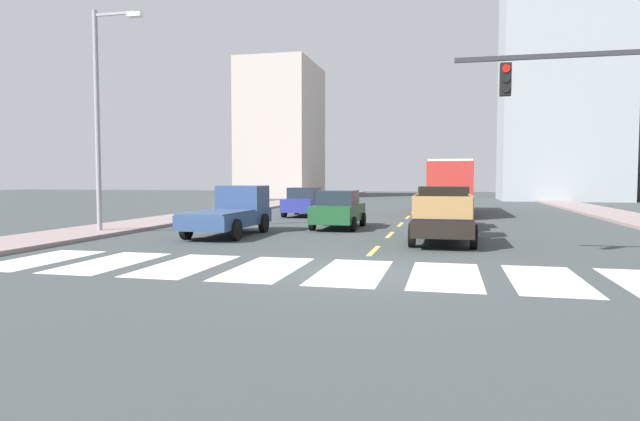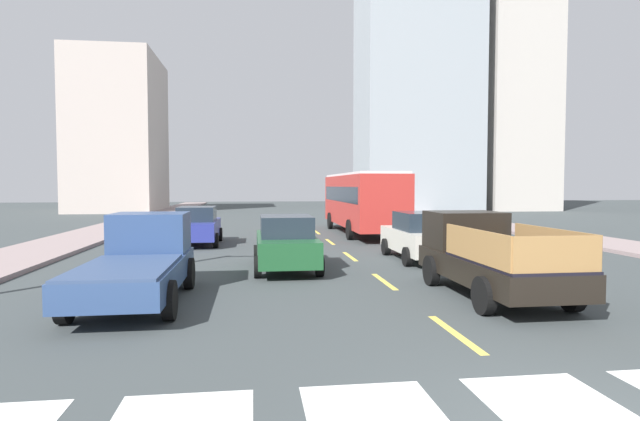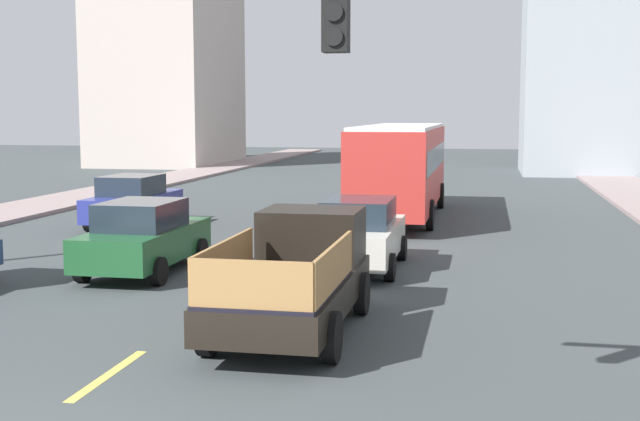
{
  "view_description": "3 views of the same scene",
  "coord_description": "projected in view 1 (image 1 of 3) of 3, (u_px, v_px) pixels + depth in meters",
  "views": [
    {
      "loc": [
        2.23,
        -13.02,
        2.29
      ],
      "look_at": [
        -2.35,
        6.64,
        1.08
      ],
      "focal_mm": 30.77,
      "sensor_mm": 36.0,
      "label": 1
    },
    {
      "loc": [
        -3.6,
        -4.64,
        2.67
      ],
      "look_at": [
        -0.96,
        15.31,
        1.67
      ],
      "focal_mm": 28.51,
      "sensor_mm": 36.0,
      "label": 2
    },
    {
      "loc": [
        5.29,
        -6.87,
        3.79
      ],
      "look_at": [
        1.86,
        10.39,
        1.7
      ],
      "focal_mm": 46.73,
      "sensor_mm": 36.0,
      "label": 3
    }
  ],
  "objects": [
    {
      "name": "city_bus",
      "position": [
        449.0,
        183.0,
        34.79
      ],
      "size": [
        2.72,
        10.8,
        3.32
      ],
      "rotation": [
        0.0,
        0.0,
        -0.01
      ],
      "color": "#B32D28",
      "rests_on": "ground"
    },
    {
      "name": "crosswalk_stripe_5",
      "position": [
        445.0,
        276.0,
        12.79
      ],
      "size": [
        1.61,
        3.84,
        0.01
      ],
      "primitive_type": "cube",
      "color": "silver",
      "rests_on": "ground"
    },
    {
      "name": "streetlight_left",
      "position": [
        101.0,
        111.0,
        22.14
      ],
      "size": [
        2.2,
        0.28,
        9.0
      ],
      "color": "gray",
      "rests_on": "ground"
    },
    {
      "name": "sedan_far",
      "position": [
        305.0,
        202.0,
        32.81
      ],
      "size": [
        2.02,
        4.4,
        1.72
      ],
      "rotation": [
        0.0,
        0.0,
        -0.03
      ],
      "color": "navy",
      "rests_on": "ground"
    },
    {
      "name": "block_mid_left",
      "position": [
        282.0,
        131.0,
        65.96
      ],
      "size": [
        8.11,
        11.68,
        15.89
      ],
      "primitive_type": "cube",
      "color": "#B8AAA1",
      "rests_on": "ground"
    },
    {
      "name": "lane_dash_5",
      "position": [
        417.0,
        208.0,
        41.49
      ],
      "size": [
        0.16,
        2.4,
        0.01
      ],
      "primitive_type": "cube",
      "color": "#E0C74C",
      "rests_on": "ground"
    },
    {
      "name": "crosswalk_stripe_3",
      "position": [
        265.0,
        269.0,
        13.8
      ],
      "size": [
        1.61,
        3.84,
        0.01
      ],
      "primitive_type": "cube",
      "color": "silver",
      "rests_on": "ground"
    },
    {
      "name": "sedan_near_left",
      "position": [
        339.0,
        209.0,
        24.86
      ],
      "size": [
        2.02,
        4.4,
        1.72
      ],
      "rotation": [
        0.0,
        0.0,
        0.0
      ],
      "color": "#1D502A",
      "rests_on": "ground"
    },
    {
      "name": "crosswalk_stripe_1",
      "position": [
        110.0,
        262.0,
        14.8
      ],
      "size": [
        1.61,
        3.84,
        0.01
      ],
      "primitive_type": "cube",
      "color": "silver",
      "rests_on": "ground"
    },
    {
      "name": "sidewalk_left",
      "position": [
        208.0,
        214.0,
        33.52
      ],
      "size": [
        3.22,
        110.0,
        0.15
      ],
      "primitive_type": "cube",
      "color": "gray",
      "rests_on": "ground"
    },
    {
      "name": "lane_dash_4",
      "position": [
        413.0,
        212.0,
        36.63
      ],
      "size": [
        0.16,
        2.4,
        0.01
      ],
      "primitive_type": "cube",
      "color": "#E0C74C",
      "rests_on": "ground"
    },
    {
      "name": "lane_dash_6",
      "position": [
        420.0,
        205.0,
        46.35
      ],
      "size": [
        0.16,
        2.4,
        0.01
      ],
      "primitive_type": "cube",
      "color": "#E0C74C",
      "rests_on": "ground"
    },
    {
      "name": "sedan_near_right",
      "position": [
        450.0,
        209.0,
        25.17
      ],
      "size": [
        2.02,
        4.4,
        1.72
      ],
      "rotation": [
        0.0,
        0.0,
        0.02
      ],
      "color": "beige",
      "rests_on": "ground"
    },
    {
      "name": "crosswalk_stripe_4",
      "position": [
        352.0,
        272.0,
        13.3
      ],
      "size": [
        1.61,
        3.84,
        0.01
      ],
      "primitive_type": "cube",
      "color": "silver",
      "rests_on": "ground"
    },
    {
      "name": "lane_dash_0",
      "position": [
        374.0,
        251.0,
        17.18
      ],
      "size": [
        0.16,
        2.4,
        0.01
      ],
      "primitive_type": "cube",
      "color": "#E0C74C",
      "rests_on": "ground"
    },
    {
      "name": "lane_dash_3",
      "position": [
        408.0,
        217.0,
        31.77
      ],
      "size": [
        0.16,
        2.4,
        0.01
      ],
      "primitive_type": "cube",
      "color": "#E0C74C",
      "rests_on": "ground"
    },
    {
      "name": "pickup_dark",
      "position": [
        232.0,
        212.0,
        22.09
      ],
      "size": [
        2.18,
        5.2,
        1.96
      ],
      "rotation": [
        0.0,
        0.0,
        0.03
      ],
      "color": "navy",
      "rests_on": "ground"
    },
    {
      "name": "lane_dash_2",
      "position": [
        400.0,
        224.0,
        26.91
      ],
      "size": [
        0.16,
        2.4,
        0.01
      ],
      "primitive_type": "cube",
      "color": "#E0C74C",
      "rests_on": "ground"
    },
    {
      "name": "pickup_stakebed",
      "position": [
        443.0,
        215.0,
        19.76
      ],
      "size": [
        2.18,
        5.2,
        1.96
      ],
      "rotation": [
        0.0,
        0.0,
        -0.02
      ],
      "color": "black",
      "rests_on": "ground"
    },
    {
      "name": "crosswalk_stripe_0",
      "position": [
        40.0,
        260.0,
        15.3
      ],
      "size": [
        1.61,
        3.84,
        0.01
      ],
      "primitive_type": "cube",
      "color": "silver",
      "rests_on": "ground"
    },
    {
      "name": "crosswalk_stripe_6",
      "position": [
        546.0,
        280.0,
        12.29
      ],
      "size": [
        1.61,
        3.84,
        0.01
      ],
      "primitive_type": "cube",
      "color": "silver",
      "rests_on": "ground"
    },
    {
      "name": "ground_plane",
      "position": [
        352.0,
        272.0,
        13.3
      ],
      "size": [
        160.0,
        160.0,
        0.0
      ],
      "primitive_type": "plane",
      "color": "#394041"
    },
    {
      "name": "lane_dash_7",
      "position": [
        423.0,
        202.0,
        51.21
      ],
      "size": [
        0.16,
        2.4,
        0.01
      ],
      "primitive_type": "cube",
      "color": "#E0C74C",
      "rests_on": "ground"
    },
    {
      "name": "lane_dash_1",
      "position": [
        390.0,
        235.0,
        22.04
      ],
      "size": [
        0.16,
        2.4,
        0.01
      ],
      "primitive_type": "cube",
      "color": "#E0C74C",
      "rests_on": "ground"
    },
    {
      "name": "crosswalk_stripe_2",
      "position": [
        185.0,
        265.0,
        14.3
      ],
      "size": [
        1.61,
        3.84,
        0.01
      ],
      "primitive_type": "cube",
      "color": "silver",
      "rests_on": "ground"
    }
  ]
}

